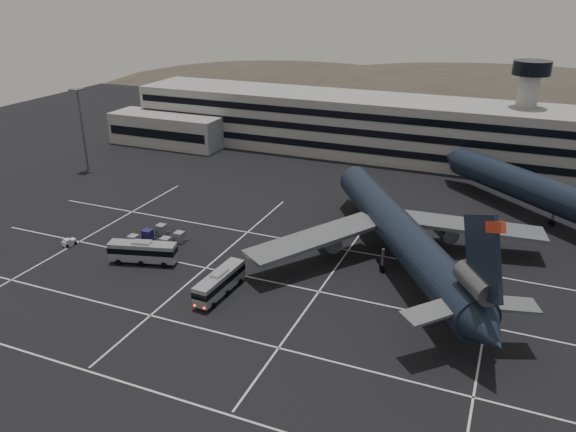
# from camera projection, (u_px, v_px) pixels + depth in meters

# --- Properties ---
(ground) EXTENTS (260.00, 260.00, 0.00)m
(ground) POSITION_uv_depth(u_px,v_px,m) (229.00, 288.00, 78.55)
(ground) COLOR black
(ground) RESTS_ON ground
(lane_markings) EXTENTS (90.00, 55.62, 0.01)m
(lane_markings) POSITION_uv_depth(u_px,v_px,m) (237.00, 287.00, 78.82)
(lane_markings) COLOR silver
(lane_markings) RESTS_ON ground
(terminal) EXTENTS (125.00, 26.00, 24.00)m
(terminal) POSITION_uv_depth(u_px,v_px,m) (355.00, 126.00, 137.43)
(terminal) COLOR gray
(terminal) RESTS_ON ground
(hills) EXTENTS (352.00, 180.00, 44.00)m
(hills) POSITION_uv_depth(u_px,v_px,m) (474.00, 123.00, 221.46)
(hills) COLOR #38332B
(hills) RESTS_ON ground
(lightpole_left) EXTENTS (2.40, 2.40, 18.28)m
(lightpole_left) POSITION_uv_depth(u_px,v_px,m) (81.00, 118.00, 123.26)
(lightpole_left) COLOR slate
(lightpole_left) RESTS_ON ground
(trijet_main) EXTENTS (40.96, 51.22, 18.08)m
(trijet_main) POSITION_uv_depth(u_px,v_px,m) (402.00, 234.00, 82.89)
(trijet_main) COLOR black
(trijet_main) RESTS_ON ground
(trijet_far) EXTENTS (46.49, 42.79, 18.08)m
(trijet_far) POSITION_uv_depth(u_px,v_px,m) (561.00, 198.00, 95.75)
(trijet_far) COLOR black
(trijet_far) RESTS_ON ground
(bus_near) EXTENTS (2.97, 10.15, 3.54)m
(bus_near) POSITION_uv_depth(u_px,v_px,m) (220.00, 282.00, 76.29)
(bus_near) COLOR #A0A2A8
(bus_near) RESTS_ON ground
(bus_far) EXTENTS (10.57, 5.01, 3.64)m
(bus_far) POSITION_uv_depth(u_px,v_px,m) (143.00, 251.00, 84.86)
(bus_far) COLOR #A0A2A8
(bus_far) RESTS_ON ground
(tug_a) EXTENTS (1.71, 2.27, 1.30)m
(tug_a) POSITION_uv_depth(u_px,v_px,m) (69.00, 242.00, 90.99)
(tug_a) COLOR silver
(tug_a) RESTS_ON ground
(tug_b) EXTENTS (2.23, 2.18, 1.25)m
(tug_b) POSITION_uv_depth(u_px,v_px,m) (150.00, 254.00, 87.24)
(tug_b) COLOR silver
(tug_b) RESTS_ON ground
(uld_cluster) EXTENTS (8.52, 9.32, 1.74)m
(uld_cluster) POSITION_uv_depth(u_px,v_px,m) (157.00, 239.00, 91.57)
(uld_cluster) COLOR #2D2D30
(uld_cluster) RESTS_ON ground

